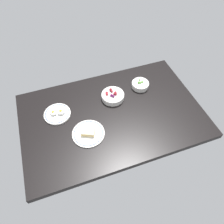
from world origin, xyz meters
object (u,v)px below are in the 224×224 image
plate_eggs (57,114)px  bowl_berries (113,96)px  bowl_peas (140,85)px  plate_sandwich (88,133)px

plate_eggs → bowl_berries: (-41.61, -1.83, 1.22)cm
bowl_peas → bowl_berries: 24.36cm
plate_eggs → plate_sandwich: 27.66cm
plate_eggs → bowl_berries: bowl_berries is taller
plate_sandwich → plate_eggs: bearing=-54.5°
bowl_peas → plate_sandwich: bearing=29.9°
plate_eggs → plate_sandwich: plate_eggs is taller
plate_eggs → bowl_peas: bowl_peas is taller
plate_eggs → plate_sandwich: bearing=125.5°
bowl_peas → bowl_berries: size_ratio=0.79×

